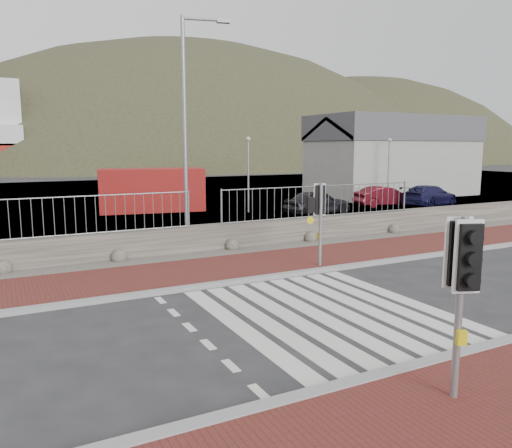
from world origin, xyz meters
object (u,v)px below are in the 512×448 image
traffic_signal_far (320,207)px  car_a (317,202)px  traffic_signal_near (461,270)px  shipping_container (151,190)px  car_c (429,195)px  car_b (385,196)px  streetlight (188,121)px

traffic_signal_far → car_a: traffic_signal_far is taller
traffic_signal_near → shipping_container: bearing=105.7°
traffic_signal_near → car_a: 20.02m
traffic_signal_far → car_a: size_ratio=0.67×
traffic_signal_far → car_c: size_ratio=0.58×
car_b → car_c: size_ratio=0.84×
traffic_signal_near → streetlight: 12.35m
shipping_container → traffic_signal_near: bearing=-86.0°
car_b → streetlight: bearing=123.1°
traffic_signal_far → streetlight: (-2.33, 4.63, 2.62)m
traffic_signal_near → streetlight: bearing=108.7°
streetlight → car_c: size_ratio=1.80×
streetlight → car_b: (14.79, 6.52, -3.85)m
traffic_signal_far → car_b: (12.46, 11.16, -1.23)m
traffic_signal_near → shipping_container: 23.09m
car_b → car_c: car_c is taller
shipping_container → car_c: bearing=-9.8°
traffic_signal_near → traffic_signal_far: traffic_signal_near is taller
traffic_signal_far → car_c: (15.05, 10.09, -1.20)m
traffic_signal_near → traffic_signal_far: size_ratio=1.05×
shipping_container → car_c: (15.74, -5.46, -0.55)m
car_c → traffic_signal_far: bearing=108.4°
traffic_signal_far → car_c: traffic_signal_far is taller
shipping_container → car_b: shipping_container is taller
traffic_signal_near → car_a: (9.62, 17.51, -1.26)m
car_a → car_b: car_a is taller
traffic_signal_near → car_c: bearing=65.4°
traffic_signal_far → car_b: 16.77m
streetlight → shipping_container: (1.64, 10.91, -3.27)m
traffic_signal_near → car_a: traffic_signal_near is taller
traffic_signal_far → streetlight: 5.81m
streetlight → car_a: 11.30m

